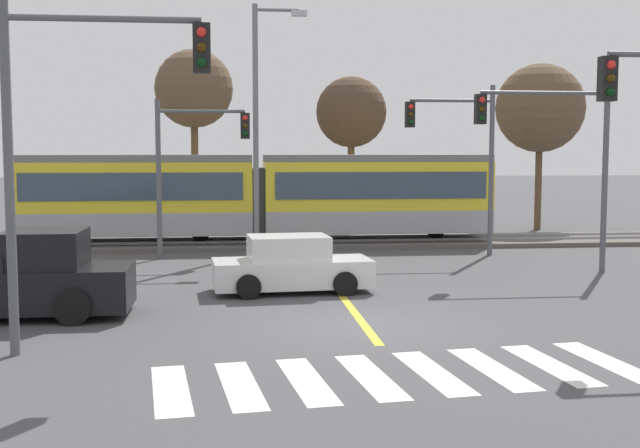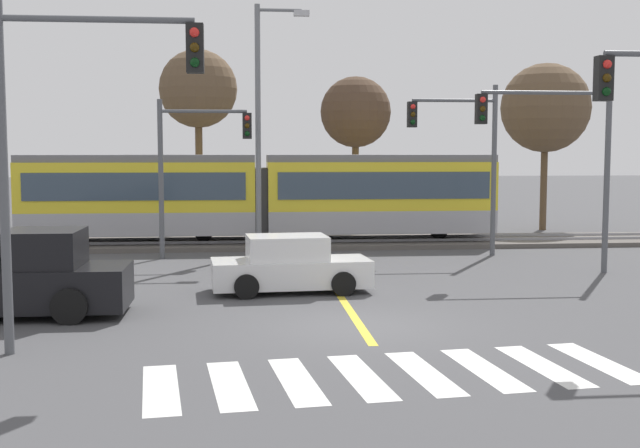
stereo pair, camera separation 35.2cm
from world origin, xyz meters
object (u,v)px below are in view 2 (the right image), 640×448
(traffic_light_near_left, at_px, (69,121))
(traffic_light_far_right, at_px, (465,146))
(sedan_crossing, at_px, (290,266))
(traffic_light_mid_right, at_px, (562,144))
(bare_tree_west, at_px, (198,90))
(bare_tree_far_east, at_px, (546,108))
(pickup_truck, at_px, (13,280))
(light_rail_tram, at_px, (261,194))
(street_lamp_centre, at_px, (263,115))
(bare_tree_east, at_px, (356,113))
(traffic_light_far_left, at_px, (193,154))

(traffic_light_near_left, height_order, traffic_light_far_right, traffic_light_near_left)
(sedan_crossing, bearing_deg, traffic_light_mid_right, 16.15)
(bare_tree_west, relative_size, bare_tree_far_east, 1.04)
(pickup_truck, bearing_deg, bare_tree_far_east, 43.19)
(light_rail_tram, distance_m, street_lamp_centre, 3.93)
(bare_tree_far_east, bearing_deg, street_lamp_centre, -150.74)
(traffic_light_far_right, bearing_deg, bare_tree_east, 106.82)
(pickup_truck, bearing_deg, traffic_light_mid_right, 18.70)
(traffic_light_far_left, bearing_deg, traffic_light_far_right, -1.49)
(sedan_crossing, height_order, bare_tree_west, bare_tree_west)
(traffic_light_near_left, distance_m, bare_tree_east, 23.38)
(traffic_light_far_right, relative_size, bare_tree_east, 0.85)
(bare_tree_west, bearing_deg, traffic_light_far_left, -88.44)
(pickup_truck, height_order, street_lamp_centre, street_lamp_centre)
(street_lamp_centre, bearing_deg, sedan_crossing, -86.36)
(traffic_light_near_left, bearing_deg, bare_tree_east, 69.04)
(street_lamp_centre, bearing_deg, traffic_light_near_left, -105.28)
(traffic_light_near_left, xyz_separation_m, traffic_light_far_left, (1.43, 13.14, -0.66))
(street_lamp_centre, height_order, bare_tree_far_east, street_lamp_centre)
(traffic_light_mid_right, distance_m, traffic_light_far_left, 12.30)
(pickup_truck, distance_m, bare_tree_east, 21.57)
(traffic_light_near_left, height_order, bare_tree_east, bare_tree_east)
(pickup_truck, relative_size, bare_tree_west, 0.66)
(traffic_light_mid_right, height_order, bare_tree_east, bare_tree_east)
(traffic_light_mid_right, distance_m, bare_tree_east, 14.08)
(bare_tree_west, bearing_deg, bare_tree_far_east, 3.61)
(street_lamp_centre, height_order, bare_tree_east, street_lamp_centre)
(traffic_light_far_right, distance_m, bare_tree_east, 9.45)
(traffic_light_mid_right, xyz_separation_m, traffic_light_near_left, (-12.85, -8.55, 0.34))
(sedan_crossing, xyz_separation_m, traffic_light_far_left, (-2.96, 7.03, 2.96))
(pickup_truck, relative_size, traffic_light_far_right, 0.89)
(traffic_light_far_left, height_order, bare_tree_east, bare_tree_east)
(traffic_light_far_right, height_order, traffic_light_far_left, traffic_light_far_right)
(light_rail_tram, relative_size, traffic_light_far_left, 3.34)
(traffic_light_mid_right, bearing_deg, traffic_light_far_left, 158.12)
(light_rail_tram, relative_size, traffic_light_far_right, 3.03)
(traffic_light_far_left, distance_m, bare_tree_east, 11.25)
(pickup_truck, relative_size, traffic_light_mid_right, 0.90)
(traffic_light_mid_right, bearing_deg, sedan_crossing, -163.85)
(traffic_light_far_left, height_order, street_lamp_centre, street_lamp_centre)
(pickup_truck, xyz_separation_m, traffic_light_mid_right, (14.91, 5.05, 3.14))
(traffic_light_far_right, height_order, bare_tree_west, bare_tree_west)
(traffic_light_far_left, distance_m, bare_tree_far_east, 18.26)
(sedan_crossing, distance_m, street_lamp_centre, 9.21)
(traffic_light_mid_right, bearing_deg, traffic_light_near_left, -146.35)
(traffic_light_near_left, distance_m, bare_tree_far_east, 27.90)
(traffic_light_near_left, bearing_deg, traffic_light_mid_right, 33.65)
(light_rail_tram, xyz_separation_m, street_lamp_centre, (0.02, -2.52, 3.01))
(sedan_crossing, bearing_deg, light_rail_tram, 92.86)
(traffic_light_mid_right, height_order, bare_tree_west, bare_tree_west)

